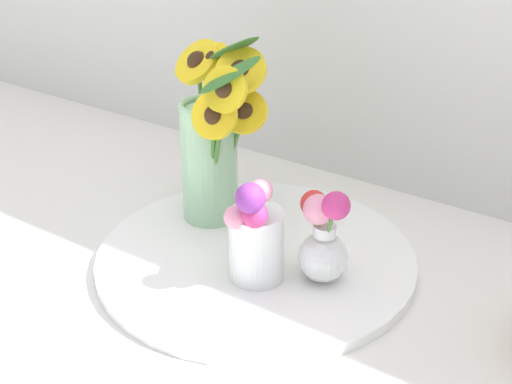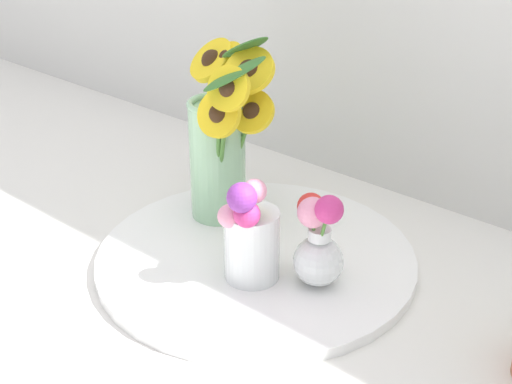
{
  "view_description": "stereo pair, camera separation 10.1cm",
  "coord_description": "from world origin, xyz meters",
  "px_view_note": "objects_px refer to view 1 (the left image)",
  "views": [
    {
      "loc": [
        0.5,
        -0.72,
        0.61
      ],
      "look_at": [
        -0.04,
        0.06,
        0.12
      ],
      "focal_mm": 50.0,
      "sensor_mm": 36.0,
      "label": 1
    },
    {
      "loc": [
        0.58,
        -0.66,
        0.61
      ],
      "look_at": [
        -0.04,
        0.06,
        0.12
      ],
      "focal_mm": 50.0,
      "sensor_mm": 36.0,
      "label": 2
    }
  ],
  "objects_px": {
    "mason_jar_sunflowers": "(213,139)",
    "vase_small_center": "(255,236)",
    "vase_bulb_right": "(323,240)",
    "serving_tray": "(256,258)"
  },
  "relations": [
    {
      "from": "mason_jar_sunflowers",
      "to": "vase_small_center",
      "type": "xyz_separation_m",
      "value": [
        0.17,
        -0.12,
        -0.07
      ]
    },
    {
      "from": "mason_jar_sunflowers",
      "to": "vase_bulb_right",
      "type": "height_order",
      "value": "mason_jar_sunflowers"
    },
    {
      "from": "serving_tray",
      "to": "mason_jar_sunflowers",
      "type": "bearing_deg",
      "value": 153.93
    },
    {
      "from": "serving_tray",
      "to": "vase_bulb_right",
      "type": "bearing_deg",
      "value": -1.94
    },
    {
      "from": "serving_tray",
      "to": "mason_jar_sunflowers",
      "type": "xyz_separation_m",
      "value": [
        -0.13,
        0.06,
        0.15
      ]
    },
    {
      "from": "serving_tray",
      "to": "vase_bulb_right",
      "type": "xyz_separation_m",
      "value": [
        0.12,
        -0.0,
        0.08
      ]
    },
    {
      "from": "mason_jar_sunflowers",
      "to": "vase_bulb_right",
      "type": "distance_m",
      "value": 0.27
    },
    {
      "from": "serving_tray",
      "to": "vase_bulb_right",
      "type": "height_order",
      "value": "vase_bulb_right"
    },
    {
      "from": "mason_jar_sunflowers",
      "to": "vase_bulb_right",
      "type": "relative_size",
      "value": 2.04
    },
    {
      "from": "vase_small_center",
      "to": "serving_tray",
      "type": "bearing_deg",
      "value": 122.66
    }
  ]
}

